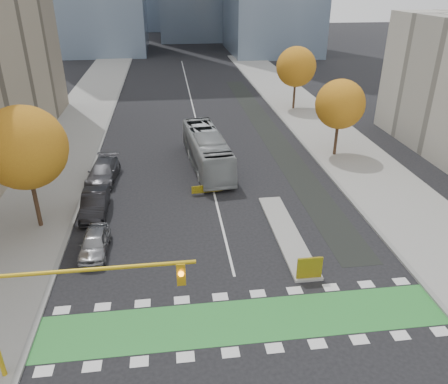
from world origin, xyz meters
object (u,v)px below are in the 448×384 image
object	(u,v)px
tree_west	(24,148)
hazard_board	(310,268)
tree_east_far	(296,67)
traffic_signal_west	(53,296)
tree_east_near	(340,104)
bus	(207,150)
parked_car_a	(94,243)
parked_car_b	(95,204)
parked_car_c	(103,172)

from	to	relation	value
tree_west	hazard_board	bearing A→B (deg)	-25.99
tree_east_far	traffic_signal_west	bearing A→B (deg)	-117.95
tree_east_near	bus	xyz separation A→B (m)	(-12.03, -1.14, -3.30)
tree_west	tree_east_near	bearing A→B (deg)	22.62
tree_east_near	tree_east_far	bearing A→B (deg)	88.21
hazard_board	tree_east_near	bearing A→B (deg)	65.80
tree_east_far	bus	bearing A→B (deg)	-126.17
tree_west	parked_car_a	xyz separation A→B (m)	(4.02, -3.58, -4.94)
tree_east_near	parked_car_a	size ratio (longest dim) A/B	1.77
parked_car_b	parked_car_a	bearing A→B (deg)	-83.93
tree_east_near	parked_car_c	world-z (taller)	tree_east_near
traffic_signal_west	parked_car_a	bearing A→B (deg)	90.33
traffic_signal_west	parked_car_a	world-z (taller)	traffic_signal_west
tree_west	traffic_signal_west	bearing A→B (deg)	-71.98
hazard_board	parked_car_a	xyz separation A→B (m)	(-11.98, 4.22, -0.12)
parked_car_c	tree_east_far	bearing A→B (deg)	46.54
parked_car_b	hazard_board	bearing A→B (deg)	-37.32
tree_east_far	parked_car_c	size ratio (longest dim) A/B	1.44
hazard_board	parked_car_c	size ratio (longest dim) A/B	0.26
parked_car_a	bus	bearing A→B (deg)	58.07
tree_east_near	parked_car_b	size ratio (longest dim) A/B	1.49
bus	tree_east_near	bearing A→B (deg)	-0.02
bus	traffic_signal_west	bearing A→B (deg)	-115.72
traffic_signal_west	parked_car_b	size ratio (longest dim) A/B	1.79
parked_car_c	tree_east_near	bearing A→B (deg)	12.84
traffic_signal_west	parked_car_b	bearing A→B (deg)	92.82
traffic_signal_west	parked_car_c	size ratio (longest dim) A/B	1.60
parked_car_a	parked_car_c	world-z (taller)	parked_car_c
tree_east_far	parked_car_a	xyz separation A→B (m)	(-20.48, -29.58, -4.56)
bus	parked_car_a	size ratio (longest dim) A/B	2.81
tree_east_near	bus	bearing A→B (deg)	-174.59
tree_east_near	parked_car_b	distance (m)	22.70
tree_west	parked_car_b	bearing A→B (deg)	22.71
tree_west	parked_car_a	distance (m)	7.30
tree_west	bus	bearing A→B (deg)	36.51
bus	parked_car_a	distance (m)	14.79
bus	parked_car_a	xyz separation A→B (m)	(-7.95, -12.44, -0.88)
parked_car_a	hazard_board	bearing A→B (deg)	-18.74
tree_east_far	traffic_signal_west	distance (m)	43.61
tree_west	traffic_signal_west	distance (m)	13.25
tree_east_far	parked_car_a	bearing A→B (deg)	-124.70
tree_east_far	parked_car_b	xyz separation A→B (m)	(-21.12, -24.58, -4.46)
tree_east_near	bus	distance (m)	12.53
parked_car_b	traffic_signal_west	bearing A→B (deg)	-88.35
tree_east_far	parked_car_a	distance (m)	36.27
tree_west	traffic_signal_west	world-z (taller)	tree_west
tree_east_far	bus	world-z (taller)	tree_east_far
tree_east_far	parked_car_c	distance (m)	28.78
hazard_board	tree_west	size ratio (longest dim) A/B	0.17
bus	parked_car_b	xyz separation A→B (m)	(-8.59, -7.44, -0.78)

